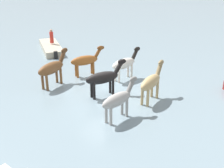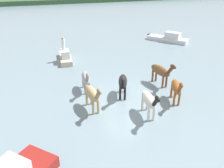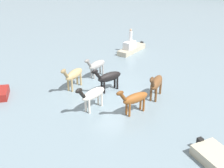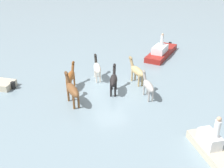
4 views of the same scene
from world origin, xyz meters
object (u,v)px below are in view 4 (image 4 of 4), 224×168
(person_spotter_bow, at_px, (162,39))
(horse_pinto_flank, at_px, (137,71))
(person_helmsman_aft, at_px, (217,128))
(horse_dark_mare, at_px, (71,76))
(boat_launch_far, at_px, (161,53))
(horse_dun_straggler, at_px, (97,68))
(horse_rear_stallion, at_px, (148,86))
(horse_lead, at_px, (114,80))
(horse_gray_outer, at_px, (72,90))
(boat_motor_center, at_px, (212,151))

(person_spotter_bow, bearing_deg, horse_pinto_flank, 44.89)
(person_spotter_bow, bearing_deg, person_helmsman_aft, 70.56)
(horse_dark_mare, bearing_deg, person_spotter_bow, -42.59)
(person_helmsman_aft, bearing_deg, boat_launch_far, -109.52)
(person_helmsman_aft, bearing_deg, horse_pinto_flank, -89.14)
(horse_dark_mare, bearing_deg, horse_dun_straggler, -45.08)
(horse_rear_stallion, height_order, person_helmsman_aft, person_helmsman_aft)
(person_spotter_bow, relative_size, person_helmsman_aft, 1.00)
(horse_lead, bearing_deg, horse_dark_mare, 81.22)
(horse_gray_outer, distance_m, person_helmsman_aft, 9.65)
(horse_gray_outer, height_order, horse_rear_stallion, horse_gray_outer)
(boat_motor_center, distance_m, person_spotter_bow, 15.62)
(boat_launch_far, height_order, person_helmsman_aft, person_helmsman_aft)
(horse_lead, bearing_deg, horse_pinto_flank, -44.65)
(person_spotter_bow, xyz_separation_m, person_helmsman_aft, (5.14, 14.56, -0.07))
(horse_dun_straggler, relative_size, person_spotter_bow, 2.07)
(horse_pinto_flank, distance_m, horse_rear_stallion, 2.61)
(boat_launch_far, bearing_deg, person_helmsman_aft, 28.06)
(horse_pinto_flank, bearing_deg, person_spotter_bow, -49.19)
(horse_dun_straggler, bearing_deg, horse_lead, -160.53)
(horse_pinto_flank, relative_size, horse_rear_stallion, 1.08)
(horse_lead, height_order, person_spotter_bow, person_spotter_bow)
(horse_rear_stallion, bearing_deg, person_spotter_bow, -28.47)
(horse_rear_stallion, relative_size, person_spotter_bow, 1.95)
(horse_pinto_flank, bearing_deg, person_helmsman_aft, 176.77)
(horse_pinto_flank, xyz_separation_m, horse_rear_stallion, (0.26, 2.59, -0.08))
(horse_dark_mare, xyz_separation_m, person_helmsman_aft, (-5.44, 10.19, 0.69))
(horse_lead, distance_m, boat_launch_far, 9.86)
(boat_motor_center, relative_size, person_helmsman_aft, 3.32)
(horse_pinto_flank, bearing_deg, horse_dark_mare, 76.38)
(horse_gray_outer, relative_size, horse_rear_stallion, 1.14)
(horse_lead, bearing_deg, horse_gray_outer, 124.79)
(horse_pinto_flank, distance_m, horse_dark_mare, 5.38)
(horse_pinto_flank, height_order, horse_dark_mare, horse_pinto_flank)
(horse_rear_stallion, relative_size, person_helmsman_aft, 1.95)
(horse_dark_mare, height_order, person_helmsman_aft, person_helmsman_aft)
(horse_pinto_flank, relative_size, boat_motor_center, 0.64)
(horse_pinto_flank, relative_size, boat_launch_far, 0.45)
(horse_lead, distance_m, horse_rear_stallion, 2.67)
(horse_lead, height_order, person_helmsman_aft, person_helmsman_aft)
(horse_dark_mare, xyz_separation_m, boat_launch_far, (-10.59, -4.33, -0.69))
(boat_motor_center, height_order, person_spotter_bow, person_spotter_bow)
(horse_lead, xyz_separation_m, boat_launch_far, (-7.65, -6.18, -0.73))
(horse_dun_straggler, xyz_separation_m, boat_motor_center, (-2.90, 11.17, -0.75))
(horse_pinto_flank, distance_m, horse_lead, 2.55)
(horse_rear_stallion, bearing_deg, boat_motor_center, -170.59)
(boat_launch_far, xyz_separation_m, boat_motor_center, (5.23, 14.61, -0.03))
(horse_dun_straggler, height_order, boat_launch_far, horse_dun_straggler)
(horse_dun_straggler, relative_size, horse_rear_stallion, 1.06)
(horse_dun_straggler, bearing_deg, horse_rear_stallion, -139.94)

